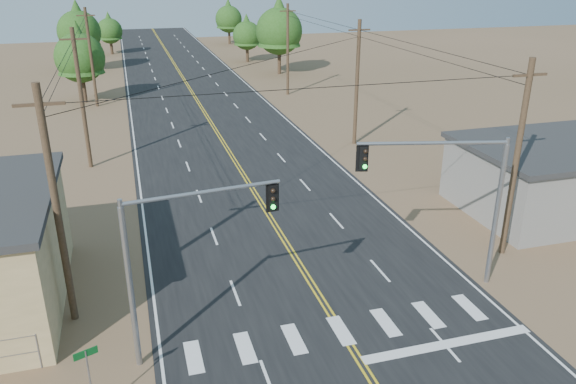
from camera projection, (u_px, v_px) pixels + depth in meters
name	position (u px, v px, depth m)	size (l,w,h in m)	color
road	(236.00, 162.00, 42.51)	(15.00, 200.00, 0.02)	black
utility_pole_left_near	(56.00, 207.00, 21.86)	(1.80, 0.30, 10.00)	#4C3826
utility_pole_left_mid	(82.00, 99.00, 39.65)	(1.80, 0.30, 10.00)	#4C3826
utility_pole_left_far	(91.00, 57.00, 57.45)	(1.80, 0.30, 10.00)	#4C3826
utility_pole_right_near	(516.00, 159.00, 27.29)	(1.80, 0.30, 10.00)	#4C3826
utility_pole_right_mid	(357.00, 82.00, 45.08)	(1.80, 0.30, 10.00)	#4C3826
utility_pole_right_far	(288.00, 49.00, 62.88)	(1.80, 0.30, 10.00)	#4C3826
signal_mast_left	(175.00, 248.00, 19.93)	(5.77, 0.84, 6.70)	gray
signal_mast_right	(457.00, 187.00, 24.61)	(6.42, 1.78, 7.07)	gray
street_sign	(89.00, 372.00, 18.00)	(0.74, 0.32, 2.63)	gray
tree_left_near	(79.00, 53.00, 59.13)	(5.19, 5.19, 8.65)	#3F2D1E
tree_left_mid	(78.00, 28.00, 76.73)	(5.80, 5.80, 9.66)	#3F2D1E
tree_left_far	(109.00, 28.00, 92.38)	(4.11, 4.11, 6.84)	#3F2D1E
tree_right_near	(279.00, 26.00, 74.58)	(6.19, 6.19, 10.31)	#3F2D1E
tree_right_mid	(247.00, 33.00, 84.96)	(4.28, 4.28, 7.13)	#3F2D1E
tree_right_far	(229.00, 16.00, 104.14)	(4.91, 4.91, 8.18)	#3F2D1E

